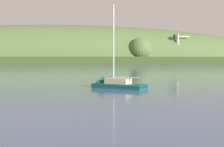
{
  "coord_description": "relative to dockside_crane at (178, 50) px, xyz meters",
  "views": [
    {
      "loc": [
        -11.82,
        1.38,
        3.48
      ],
      "look_at": [
        -6.75,
        33.06,
        1.8
      ],
      "focal_mm": 46.22,
      "sensor_mm": 36.0,
      "label": 1
    }
  ],
  "objects": [
    {
      "name": "dockside_crane",
      "position": [
        0.0,
        0.0,
        0.0
      ],
      "size": [
        11.68,
        4.3,
        18.79
      ],
      "rotation": [
        0.0,
        0.0,
        0.18
      ],
      "color": "#4C4C51",
      "rests_on": "ground"
    },
    {
      "name": "sailboat_near_mooring",
      "position": [
        -65.15,
        -141.53,
        -8.65
      ],
      "size": [
        7.01,
        6.25,
        10.92
      ],
      "rotation": [
        0.0,
        0.0,
        2.47
      ],
      "color": "#0F564C",
      "rests_on": "ground"
    },
    {
      "name": "far_shoreline_hill",
      "position": [
        -74.38,
        26.23,
        -8.58
      ],
      "size": [
        421.42,
        99.03,
        52.95
      ],
      "rotation": [
        0.0,
        0.0,
        -0.07
      ],
      "color": "#3C4E24",
      "rests_on": "ground"
    }
  ]
}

